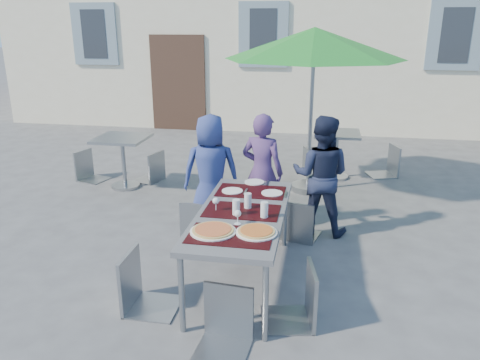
% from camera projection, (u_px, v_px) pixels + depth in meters
% --- Properties ---
extents(ground, '(90.00, 90.00, 0.00)m').
position_uv_depth(ground, '(146.00, 319.00, 4.03)').
color(ground, '#4C4B4E').
rests_on(ground, ground).
extents(dining_table, '(0.80, 1.85, 0.76)m').
position_uv_depth(dining_table, '(242.00, 216.00, 4.41)').
color(dining_table, '#424246').
rests_on(dining_table, ground).
extents(pizza_near_left, '(0.39, 0.39, 0.03)m').
position_uv_depth(pizza_near_left, '(213.00, 230.00, 3.94)').
color(pizza_near_left, white).
rests_on(pizza_near_left, dining_table).
extents(pizza_near_right, '(0.35, 0.35, 0.03)m').
position_uv_depth(pizza_near_right, '(256.00, 231.00, 3.92)').
color(pizza_near_right, white).
rests_on(pizza_near_right, dining_table).
extents(glassware, '(0.53, 0.45, 0.15)m').
position_uv_depth(glassware, '(245.00, 206.00, 4.30)').
color(glassware, silver).
rests_on(glassware, dining_table).
extents(place_settings, '(0.68, 0.54, 0.01)m').
position_uv_depth(place_settings, '(253.00, 188.00, 4.97)').
color(place_settings, white).
rests_on(place_settings, dining_table).
extents(child_0, '(0.77, 0.59, 1.41)m').
position_uv_depth(child_0, '(211.00, 171.00, 5.73)').
color(child_0, navy).
rests_on(child_0, ground).
extents(child_1, '(0.59, 0.46, 1.44)m').
position_uv_depth(child_1, '(262.00, 172.00, 5.66)').
color(child_1, '#51346C').
rests_on(child_1, ground).
extents(child_2, '(0.75, 0.50, 1.44)m').
position_uv_depth(child_2, '(321.00, 175.00, 5.54)').
color(child_2, '#1B223C').
rests_on(child_2, ground).
extents(chair_0, '(0.42, 0.42, 0.88)m').
position_uv_depth(chair_0, '(198.00, 197.00, 5.44)').
color(chair_0, gray).
rests_on(chair_0, ground).
extents(chair_1, '(0.61, 0.61, 1.04)m').
position_uv_depth(chair_1, '(262.00, 188.00, 5.42)').
color(chair_1, gray).
rests_on(chair_1, ground).
extents(chair_2, '(0.50, 0.51, 0.93)m').
position_uv_depth(chair_2, '(300.00, 196.00, 5.37)').
color(chair_2, gray).
rests_on(chair_2, ground).
extents(chair_3, '(0.44, 0.44, 0.99)m').
position_uv_depth(chair_3, '(139.00, 248.00, 4.03)').
color(chair_3, '#94999F').
rests_on(chair_3, ground).
extents(chair_4, '(0.50, 0.50, 0.96)m').
position_uv_depth(chair_4, '(301.00, 262.00, 3.84)').
color(chair_4, gray).
rests_on(chair_4, ground).
extents(chair_5, '(0.44, 0.44, 0.92)m').
position_uv_depth(chair_5, '(225.00, 285.00, 3.55)').
color(chair_5, gray).
rests_on(chair_5, ground).
extents(patio_umbrella, '(2.56, 2.56, 2.39)m').
position_uv_depth(patio_umbrella, '(314.00, 45.00, 6.49)').
color(patio_umbrella, '#A0A3A7').
rests_on(patio_umbrella, ground).
extents(cafe_table_0, '(0.75, 0.75, 0.80)m').
position_uv_depth(cafe_table_0, '(123.00, 152.00, 7.13)').
color(cafe_table_0, '#A0A3A7').
rests_on(cafe_table_0, ground).
extents(bg_chair_l_0, '(0.50, 0.49, 0.91)m').
position_uv_depth(bg_chair_l_0, '(86.00, 148.00, 7.52)').
color(bg_chair_l_0, gray).
rests_on(bg_chair_l_0, ground).
extents(bg_chair_r_0, '(0.51, 0.51, 0.92)m').
position_uv_depth(bg_chair_r_0, '(151.00, 149.00, 7.42)').
color(bg_chair_r_0, gray).
rests_on(bg_chair_r_0, ground).
extents(cafe_table_1, '(0.72, 0.72, 0.77)m').
position_uv_depth(cafe_table_1, '(337.00, 146.00, 7.60)').
color(cafe_table_1, '#A0A3A7').
rests_on(cafe_table_1, ground).
extents(bg_chair_l_1, '(0.51, 0.51, 0.88)m').
position_uv_depth(bg_chair_l_1, '(313.00, 146.00, 7.74)').
color(bg_chair_l_1, gray).
rests_on(bg_chair_l_1, ground).
extents(bg_chair_r_1, '(0.54, 0.53, 0.97)m').
position_uv_depth(bg_chair_r_1, '(390.00, 142.00, 7.72)').
color(bg_chair_r_1, '#91969C').
rests_on(bg_chair_r_1, ground).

